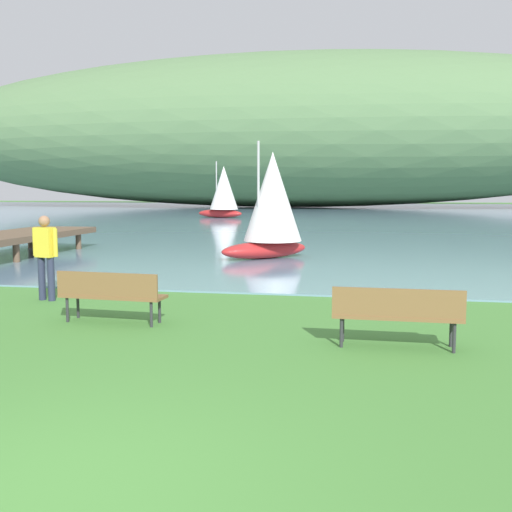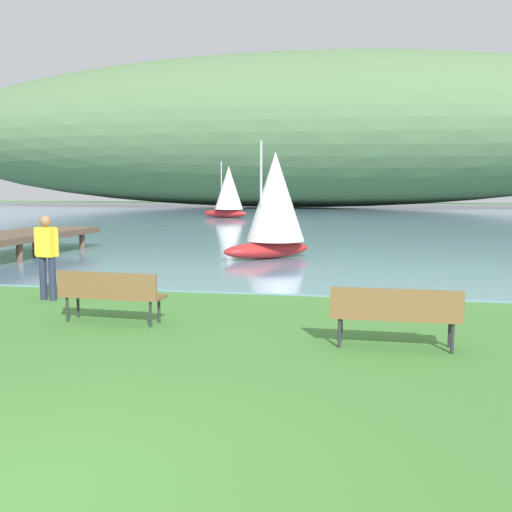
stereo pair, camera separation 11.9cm
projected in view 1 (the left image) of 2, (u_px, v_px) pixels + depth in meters
ground_plane at (46, 493)px, 4.42m from camera, size 200.00×200.00×0.00m
bay_water at (338, 215)px, 51.82m from camera, size 180.00×80.00×0.04m
distant_hillside at (282, 132)px, 71.65m from camera, size 96.61×28.00×17.95m
park_bench_near_camera at (397, 312)px, 8.37m from camera, size 1.81×0.51×0.88m
park_bench_further_along at (111, 293)px, 9.94m from camera, size 1.83×0.60×0.88m
person_at_shoreline at (45, 252)px, 11.96m from camera, size 0.60×0.30×1.71m
sailboat_nearest_to_shore at (272, 204)px, 18.98m from camera, size 2.98×2.89×3.68m
sailboat_mid_bay at (223, 191)px, 45.71m from camera, size 3.80×2.60×4.30m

